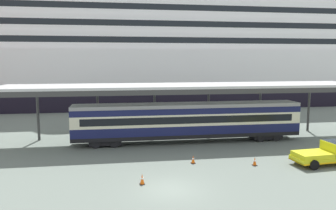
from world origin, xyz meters
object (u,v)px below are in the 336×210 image
Objects in this scene: traffic_cone_mid at (142,179)px; train_carriage at (188,120)px; traffic_cone_near at (255,161)px; service_truck at (329,152)px; cruise_ship at (127,37)px; traffic_cone_far at (193,159)px.

train_carriage is at bearing 63.33° from traffic_cone_mid.
traffic_cone_near is at bearing 16.30° from traffic_cone_mid.
service_truck is at bearing -5.49° from traffic_cone_near.
traffic_cone_near is at bearing -78.12° from cruise_ship.
train_carriage is at bearing 113.74° from traffic_cone_near.
traffic_cone_far is at bearing 164.73° from traffic_cone_near.
cruise_ship is 212.87× the size of traffic_cone_far.
traffic_cone_mid reaches higher than traffic_cone_near.
traffic_cone_far is (4.02, -40.88, -12.88)m from cruise_ship.
cruise_ship reaches higher than traffic_cone_far.
cruise_ship is at bearing 101.88° from traffic_cone_near.
cruise_ship is 47.01m from service_truck.
traffic_cone_mid is 1.09× the size of traffic_cone_far.
cruise_ship is 195.73× the size of traffic_cone_mid.
traffic_cone_mid is at bearing -90.71° from cruise_ship.
cruise_ship is 45.01m from traffic_cone_near.
cruise_ship reaches higher than train_carriage.
traffic_cone_mid reaches higher than traffic_cone_far.
train_carriage is 4.42× the size of service_truck.
traffic_cone_mid is (-0.55, -44.96, -12.85)m from cruise_ship.
traffic_cone_far is (-4.85, 1.33, -0.01)m from traffic_cone_near.
train_carriage is 31.43× the size of traffic_cone_mid.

